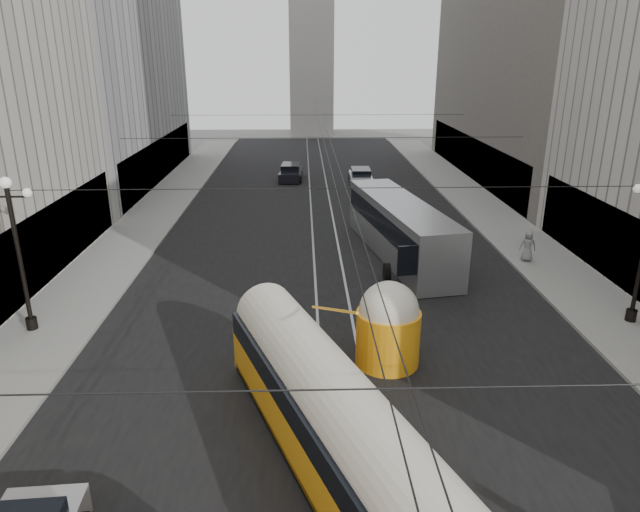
{
  "coord_description": "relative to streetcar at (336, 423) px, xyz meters",
  "views": [
    {
      "loc": [
        -1.32,
        -3.6,
        10.9
      ],
      "look_at": [
        -0.72,
        16.29,
        3.83
      ],
      "focal_mm": 32.0,
      "sensor_mm": 36.0,
      "label": 1
    }
  ],
  "objects": [
    {
      "name": "pedestrian_sidewalk_right",
      "position": [
        11.43,
        16.31,
        -0.59
      ],
      "size": [
        0.93,
        0.69,
        1.72
      ],
      "primitive_type": "imported",
      "rotation": [
        0.0,
        0.0,
        2.92
      ],
      "color": "gray",
      "rests_on": "sidewalk_right"
    },
    {
      "name": "lamppost_left_mid",
      "position": [
        -12.1,
        8.77,
        2.15
      ],
      "size": [
        1.86,
        0.44,
        6.37
      ],
      "color": "black",
      "rests_on": "sidewalk_left"
    },
    {
      "name": "distant_tower",
      "position": [
        0.5,
        70.77,
        13.37
      ],
      "size": [
        6.0,
        6.0,
        31.36
      ],
      "color": "#B2AFA8",
      "rests_on": "ground"
    },
    {
      "name": "sedan_white_far",
      "position": [
        4.26,
        36.61,
        -0.96
      ],
      "size": [
        1.94,
        4.52,
        1.41
      ],
      "color": "silver",
      "rests_on": "ground"
    },
    {
      "name": "city_bus",
      "position": [
        4.62,
        17.79,
        0.12
      ],
      "size": [
        4.7,
        12.67,
        3.14
      ],
      "color": "#95979A",
      "rests_on": "ground"
    },
    {
      "name": "sidewalk_left",
      "position": [
        -11.5,
        26.77,
        -1.52
      ],
      "size": [
        4.0,
        72.0,
        0.15
      ],
      "primitive_type": "cube",
      "color": "gray",
      "rests_on": "ground"
    },
    {
      "name": "catenary",
      "position": [
        0.62,
        22.26,
        4.29
      ],
      "size": [
        25.0,
        72.0,
        0.23
      ],
      "color": "black",
      "rests_on": "ground"
    },
    {
      "name": "building_left_far",
      "position": [
        -19.49,
        38.77,
        12.71
      ],
      "size": [
        12.6,
        28.6,
        28.6
      ],
      "color": "#999999",
      "rests_on": "ground"
    },
    {
      "name": "rail_left",
      "position": [
        -0.25,
        23.27,
        -1.6
      ],
      "size": [
        0.12,
        85.0,
        0.04
      ],
      "primitive_type": "cube",
      "color": "gray",
      "rests_on": "ground"
    },
    {
      "name": "sidewalk_right",
      "position": [
        12.5,
        26.77,
        -1.52
      ],
      "size": [
        4.0,
        72.0,
        0.15
      ],
      "primitive_type": "cube",
      "color": "gray",
      "rests_on": "ground"
    },
    {
      "name": "streetcar",
      "position": [
        0.0,
        0.0,
        0.0
      ],
      "size": [
        6.84,
        14.11,
        3.27
      ],
      "color": "#FFA316",
      "rests_on": "ground"
    },
    {
      "name": "rail_right",
      "position": [
        1.25,
        23.27,
        -1.6
      ],
      "size": [
        0.12,
        85.0,
        0.04
      ],
      "primitive_type": "cube",
      "color": "gray",
      "rests_on": "ground"
    },
    {
      "name": "sedan_dark_far",
      "position": [
        -1.91,
        38.85,
        -0.94
      ],
      "size": [
        2.18,
        4.71,
        1.45
      ],
      "color": "black",
      "rests_on": "ground"
    },
    {
      "name": "road",
      "position": [
        0.5,
        23.27,
        -1.6
      ],
      "size": [
        20.0,
        85.0,
        0.02
      ],
      "primitive_type": "cube",
      "color": "black",
      "rests_on": "ground"
    }
  ]
}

